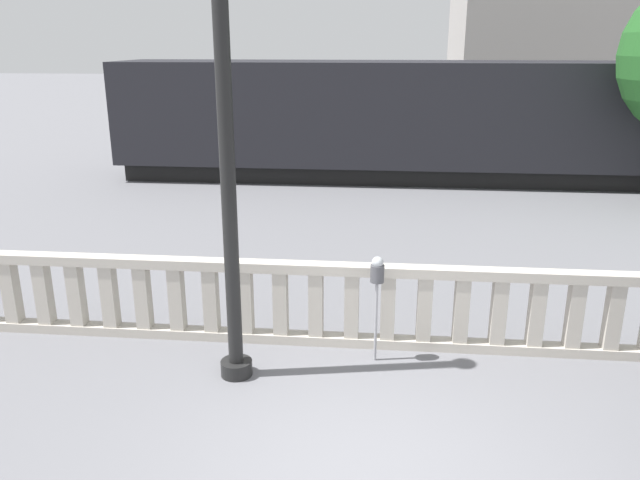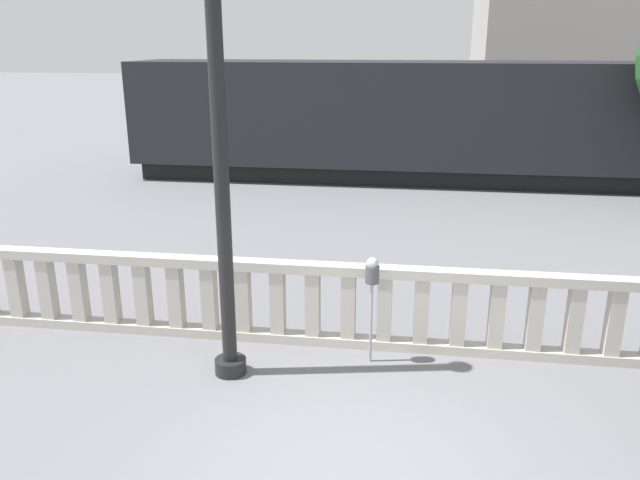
{
  "view_description": "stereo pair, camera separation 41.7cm",
  "coord_description": "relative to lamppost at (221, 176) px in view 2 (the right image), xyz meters",
  "views": [
    {
      "loc": [
        0.11,
        -5.33,
        4.18
      ],
      "look_at": [
        -0.81,
        3.81,
        1.26
      ],
      "focal_mm": 35.0,
      "sensor_mm": 36.0,
      "label": 1
    },
    {
      "loc": [
        0.52,
        -5.27,
        4.18
      ],
      "look_at": [
        -0.81,
        3.81,
        1.26
      ],
      "focal_mm": 35.0,
      "sensor_mm": 36.0,
      "label": 2
    }
  ],
  "objects": [
    {
      "name": "lamppost",
      "position": [
        0.0,
        0.0,
        0.0
      ],
      "size": [
        0.41,
        0.41,
        5.52
      ],
      "color": "black",
      "rests_on": "ground"
    },
    {
      "name": "parking_meter",
      "position": [
        1.8,
        0.58,
        -1.43
      ],
      "size": [
        0.19,
        0.19,
        1.51
      ],
      "color": "#99999E",
      "rests_on": "ground"
    },
    {
      "name": "balustrade",
      "position": [
        1.71,
        1.0,
        -2.04
      ],
      "size": [
        17.43,
        0.24,
        1.23
      ],
      "color": "#BCB5A8",
      "rests_on": "ground"
    },
    {
      "name": "ground_plane",
      "position": [
        1.71,
        -1.81,
        -2.65
      ],
      "size": [
        160.0,
        160.0,
        0.0
      ],
      "primitive_type": "plane",
      "color": "slate"
    },
    {
      "name": "train_near",
      "position": [
        5.35,
        12.68,
        -0.75
      ],
      "size": [
        23.18,
        3.13,
        4.22
      ],
      "color": "black",
      "rests_on": "ground"
    }
  ]
}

